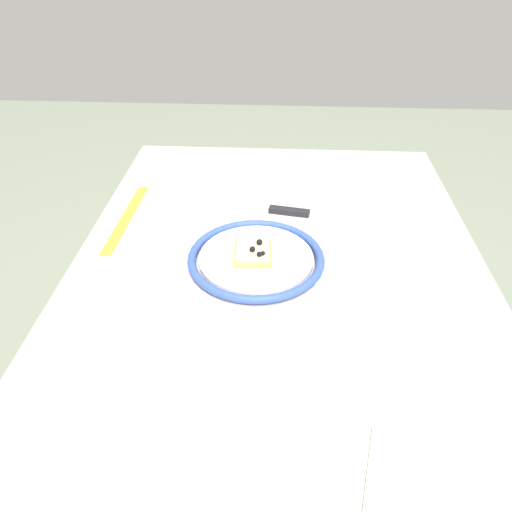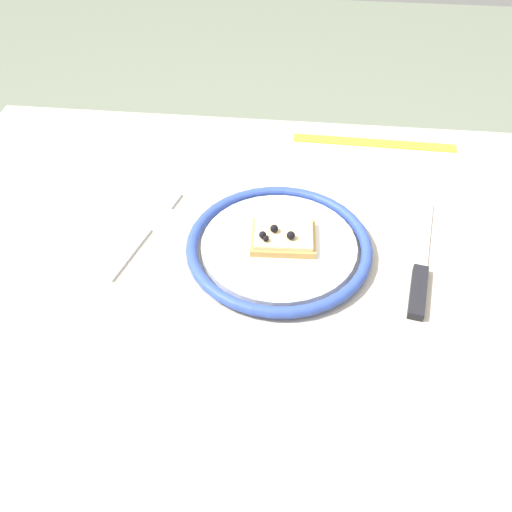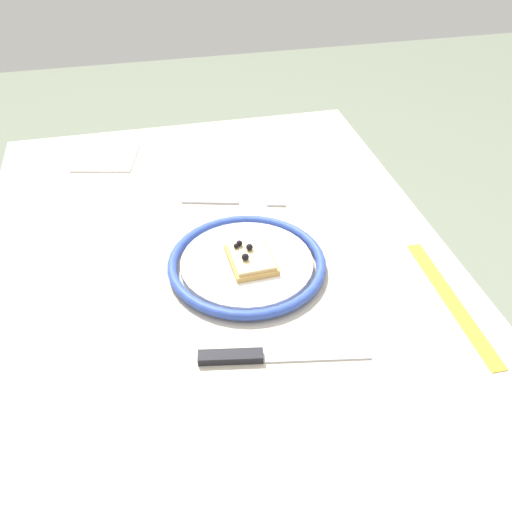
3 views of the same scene
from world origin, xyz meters
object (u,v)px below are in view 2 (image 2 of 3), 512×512
object	(u,v)px
knife	(420,275)
measuring_tape	(374,143)
fork	(146,232)
plate	(279,246)
pizza_slice_near	(283,237)
dining_table	(270,310)

from	to	relation	value
knife	measuring_tape	distance (m)	0.33
knife	fork	xyz separation A→B (m)	(-0.39, 0.05, -0.00)
knife	fork	world-z (taller)	knife
fork	measuring_tape	bearing A→B (deg)	38.67
plate	pizza_slice_near	size ratio (longest dim) A/B	2.80
fork	measuring_tape	xyz separation A→B (m)	(0.34, 0.27, -0.00)
pizza_slice_near	knife	world-z (taller)	pizza_slice_near
plate	knife	xyz separation A→B (m)	(0.19, -0.03, -0.01)
pizza_slice_near	measuring_tape	bearing A→B (deg)	63.71
plate	knife	distance (m)	0.19
fork	measuring_tape	size ratio (longest dim) A/B	0.70
pizza_slice_near	knife	size ratio (longest dim) A/B	0.39
plate	fork	size ratio (longest dim) A/B	1.31
dining_table	plate	xyz separation A→B (m)	(0.01, 0.04, 0.09)
dining_table	knife	xyz separation A→B (m)	(0.20, 0.01, 0.08)
pizza_slice_near	measuring_tape	world-z (taller)	pizza_slice_near
fork	knife	bearing A→B (deg)	-7.15
plate	fork	world-z (taller)	plate
knife	measuring_tape	size ratio (longest dim) A/B	0.84
dining_table	knife	distance (m)	0.22
plate	pizza_slice_near	xyz separation A→B (m)	(0.00, 0.01, 0.01)
dining_table	plate	world-z (taller)	plate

